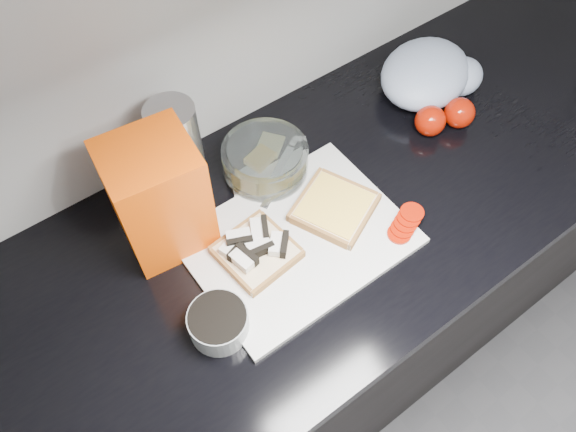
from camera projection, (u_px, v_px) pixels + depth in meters
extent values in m
cube|color=black|center=(321.00, 303.00, 1.51)|extent=(3.50, 0.60, 0.86)
cube|color=black|center=(332.00, 207.00, 1.14)|extent=(3.50, 0.64, 0.04)
cube|color=silver|center=(297.00, 240.00, 1.06)|extent=(0.40, 0.30, 0.01)
cube|color=beige|center=(257.00, 252.00, 1.03)|extent=(0.14, 0.14, 0.02)
cube|color=white|center=(232.00, 246.00, 1.02)|extent=(0.05, 0.04, 0.02)
cube|color=black|center=(232.00, 246.00, 1.02)|extent=(0.05, 0.03, 0.02)
cube|color=white|center=(239.00, 237.00, 1.02)|extent=(0.05, 0.04, 0.02)
cube|color=black|center=(239.00, 237.00, 1.02)|extent=(0.05, 0.03, 0.02)
cube|color=white|center=(258.00, 230.00, 1.04)|extent=(0.04, 0.05, 0.02)
cube|color=black|center=(258.00, 230.00, 1.04)|extent=(0.03, 0.05, 0.02)
cube|color=white|center=(242.00, 260.00, 1.00)|extent=(0.03, 0.05, 0.02)
cube|color=black|center=(242.00, 260.00, 1.00)|extent=(0.02, 0.05, 0.02)
cube|color=white|center=(258.00, 246.00, 1.02)|extent=(0.05, 0.03, 0.02)
cube|color=black|center=(258.00, 246.00, 1.02)|extent=(0.05, 0.02, 0.02)
cube|color=white|center=(277.00, 244.00, 1.02)|extent=(0.05, 0.05, 0.02)
cube|color=black|center=(277.00, 244.00, 1.02)|extent=(0.04, 0.04, 0.02)
cube|color=beige|center=(334.00, 208.00, 1.08)|extent=(0.18, 0.18, 0.02)
cube|color=#FFCC4B|center=(335.00, 205.00, 1.08)|extent=(0.16, 0.16, 0.00)
cylinder|color=#9A1403|center=(399.00, 234.00, 1.06)|extent=(0.06, 0.06, 0.01)
cylinder|color=#9A1403|center=(402.00, 228.00, 1.06)|extent=(0.05, 0.05, 0.01)
cylinder|color=#9A1403|center=(406.00, 223.00, 1.06)|extent=(0.05, 0.05, 0.01)
cylinder|color=#9A1403|center=(409.00, 218.00, 1.07)|extent=(0.05, 0.05, 0.01)
cylinder|color=#9A1403|center=(412.00, 212.00, 1.07)|extent=(0.06, 0.06, 0.01)
cube|color=silver|center=(278.00, 183.00, 1.13)|extent=(0.12, 0.08, 0.00)
cube|color=silver|center=(297.00, 147.00, 1.18)|extent=(0.06, 0.04, 0.01)
cylinder|color=#949999|center=(219.00, 323.00, 0.95)|extent=(0.10, 0.10, 0.05)
cylinder|color=black|center=(217.00, 318.00, 0.93)|extent=(0.10, 0.10, 0.01)
cylinder|color=silver|center=(259.00, 197.00, 1.12)|extent=(0.13, 0.13, 0.01)
cylinder|color=silver|center=(265.00, 161.00, 1.13)|extent=(0.17, 0.17, 0.07)
cube|color=#FFCC4B|center=(261.00, 167.00, 1.13)|extent=(0.06, 0.05, 0.04)
cube|color=#FFFC98|center=(270.00, 156.00, 1.16)|extent=(0.08, 0.07, 0.01)
cube|color=#F85104|center=(159.00, 197.00, 0.98)|extent=(0.17, 0.16, 0.24)
cylinder|color=#ADADB2|center=(179.00, 152.00, 1.05)|extent=(0.09, 0.09, 0.22)
ellipsoid|color=#9CA6C0|center=(425.00, 74.00, 1.25)|extent=(0.28, 0.25, 0.10)
ellipsoid|color=#9CA6C0|center=(461.00, 76.00, 1.27)|extent=(0.14, 0.12, 0.07)
sphere|color=#9A1403|center=(430.00, 121.00, 1.20)|extent=(0.07, 0.07, 0.07)
sphere|color=#9A1403|center=(459.00, 113.00, 1.21)|extent=(0.07, 0.07, 0.07)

